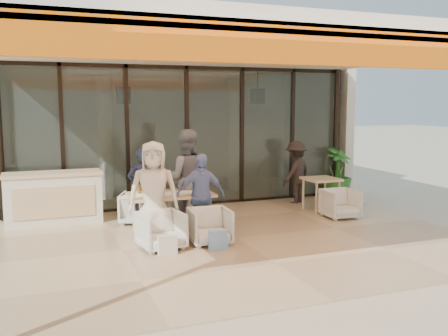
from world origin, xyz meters
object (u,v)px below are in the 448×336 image
object	(u,v)px
side_table	(321,183)
standing_woman	(296,173)
chair_near_left	(161,229)
side_chair	(340,202)
chair_near_right	(210,225)
diner_navy	(143,188)
dining_table	(170,196)
diner_cream	(154,192)
diner_grey	(186,178)
chair_far_right	(179,204)
chair_far_left	(138,206)
potted_palm	(337,173)
host_counter	(54,198)
diner_periwinkle	(200,196)

from	to	relation	value
side_table	standing_woman	bearing A→B (deg)	95.92
chair_near_left	side_chair	distance (m)	4.06
chair_near_right	diner_navy	bearing A→B (deg)	124.79
dining_table	side_table	size ratio (longest dim) A/B	2.01
chair_near_right	diner_cream	world-z (taller)	diner_cream
diner_grey	standing_woman	bearing A→B (deg)	-148.65
dining_table	chair_far_right	bearing A→B (deg)	65.73
chair_far_left	diner_grey	distance (m)	1.15
diner_grey	side_table	size ratio (longest dim) A/B	2.52
chair_far_right	chair_near_right	size ratio (longest dim) A/B	0.95
chair_near_left	potted_palm	xyz separation A→B (m)	(5.18, 2.76, 0.30)
dining_table	chair_near_right	distance (m)	1.10
host_counter	diner_grey	distance (m)	2.64
side_chair	standing_woman	distance (m)	1.75
potted_palm	side_chair	bearing A→B (deg)	-121.84
chair_near_left	diner_cream	bearing A→B (deg)	81.59
diner_cream	side_table	xyz separation A→B (m)	(3.98, 1.07, -0.23)
host_counter	standing_woman	distance (m)	5.45
host_counter	chair_near_left	world-z (taller)	host_counter
chair_far_left	chair_far_right	xyz separation A→B (m)	(0.84, 0.00, -0.02)
chair_near_left	diner_periwinkle	bearing A→B (deg)	22.36
dining_table	chair_far_left	size ratio (longest dim) A/B	2.18
diner_grey	standing_woman	distance (m)	3.25
host_counter	chair_near_left	bearing A→B (deg)	-57.12
diner_periwinkle	standing_woman	world-z (taller)	diner_periwinkle
diner_periwinkle	side_chair	bearing A→B (deg)	10.01
host_counter	diner_navy	world-z (taller)	diner_navy
chair_near_right	diner_grey	xyz separation A→B (m)	(0.00, 1.40, 0.60)
chair_far_right	chair_near_left	distance (m)	2.08
diner_navy	side_table	xyz separation A→B (m)	(3.98, 0.17, -0.15)
chair_near_right	diner_cream	size ratio (longest dim) A/B	0.39
chair_near_right	side_table	distance (m)	3.52
standing_woman	diner_cream	bearing A→B (deg)	-1.91
host_counter	diner_periwinkle	xyz separation A→B (m)	(2.40, -1.91, 0.22)
side_chair	chair_far_left	bearing A→B (deg)	167.51
diner_cream	side_chair	size ratio (longest dim) A/B	2.57
chair_near_right	potted_palm	bearing A→B (deg)	36.24
host_counter	chair_near_left	xyz separation A→B (m)	(1.56, -2.41, -0.18)
diner_cream	potted_palm	world-z (taller)	diner_cream
chair_far_left	chair_near_left	bearing A→B (deg)	111.57
chair_near_right	side_chair	xyz separation A→B (m)	(3.14, 0.82, -0.00)
chair_far_left	chair_far_right	bearing A→B (deg)	-158.43
chair_far_right	diner_cream	distance (m)	1.72
chair_far_left	chair_near_left	xyz separation A→B (m)	(0.00, -1.90, 0.00)
host_counter	diner_periwinkle	world-z (taller)	diner_periwinkle
standing_woman	potted_palm	distance (m)	1.33
diner_navy	diner_cream	distance (m)	0.90
host_counter	standing_woman	bearing A→B (deg)	1.16
chair_near_right	diner_periwinkle	world-z (taller)	diner_periwinkle
chair_near_right	standing_woman	distance (m)	3.97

